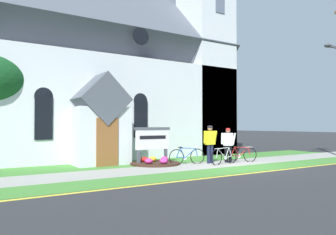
% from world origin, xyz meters
% --- Properties ---
extents(ground, '(140.00, 140.00, 0.00)m').
position_xyz_m(ground, '(0.00, 4.00, 0.00)').
color(ground, '#2B2B2D').
extents(sidewalk_slab, '(32.00, 2.08, 0.01)m').
position_xyz_m(sidewalk_slab, '(-2.54, 1.33, 0.01)').
color(sidewalk_slab, '#99968E').
rests_on(sidewalk_slab, ground).
extents(grass_verge, '(32.00, 1.63, 0.01)m').
position_xyz_m(grass_verge, '(-2.54, -0.53, 0.00)').
color(grass_verge, '#427F33').
rests_on(grass_verge, ground).
extents(church_lawn, '(24.00, 2.52, 0.01)m').
position_xyz_m(church_lawn, '(-2.54, 3.63, 0.00)').
color(church_lawn, '#427F33').
rests_on(church_lawn, ground).
extents(curb_paint_stripe, '(28.00, 0.16, 0.01)m').
position_xyz_m(curb_paint_stripe, '(-2.54, -1.49, 0.00)').
color(curb_paint_stripe, yellow).
rests_on(curb_paint_stripe, ground).
extents(church_building, '(14.17, 10.09, 12.66)m').
position_xyz_m(church_building, '(-2.13, 8.75, 4.70)').
color(church_building, silver).
rests_on(church_building, ground).
extents(church_sign, '(1.84, 0.14, 1.69)m').
position_xyz_m(church_sign, '(-2.93, 2.95, 1.11)').
color(church_sign, '#474C56').
rests_on(church_sign, ground).
extents(flower_bed, '(2.24, 2.24, 0.34)m').
position_xyz_m(flower_bed, '(-2.94, 2.69, 0.09)').
color(flower_bed, '#382319').
rests_on(flower_bed, ground).
extents(bicycle_green, '(1.78, 0.32, 0.83)m').
position_xyz_m(bicycle_green, '(-0.22, 1.09, 0.38)').
color(bicycle_green, black).
rests_on(bicycle_green, ground).
extents(bicycle_yellow, '(1.74, 0.38, 0.82)m').
position_xyz_m(bicycle_yellow, '(-1.64, 2.03, 0.37)').
color(bicycle_yellow, black).
rests_on(bicycle_yellow, ground).
extents(bicycle_red, '(1.67, 0.51, 0.80)m').
position_xyz_m(bicycle_red, '(1.04, 1.33, 0.37)').
color(bicycle_red, black).
rests_on(bicycle_red, ground).
extents(cyclist_in_green_jersey, '(0.69, 0.29, 1.77)m').
position_xyz_m(cyclist_in_green_jersey, '(-0.54, 1.71, 1.06)').
color(cyclist_in_green_jersey, '#191E38').
rests_on(cyclist_in_green_jersey, ground).
extents(cyclist_in_yellow_jersey, '(0.50, 0.55, 1.65)m').
position_xyz_m(cyclist_in_yellow_jersey, '(0.42, 1.52, 0.96)').
color(cyclist_in_yellow_jersey, black).
rests_on(cyclist_in_yellow_jersey, ground).
extents(roadside_conifer, '(4.22, 4.22, 7.15)m').
position_xyz_m(roadside_conifer, '(4.49, 8.74, 4.46)').
color(roadside_conifer, '#4C3823').
rests_on(roadside_conifer, ground).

